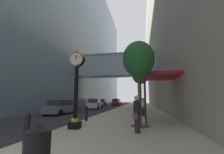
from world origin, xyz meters
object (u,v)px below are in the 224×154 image
object	(u,v)px
bollard_nearest	(27,128)
street_tree_near	(139,60)
trash_bin	(37,150)
street_tree_mid_near	(140,63)
car_grey_mid	(61,107)
pedestrian_walking	(137,113)
street_tree_mid_far	(140,74)
bollard_third	(87,113)
car_blue_far	(100,103)
pedestrian_by_clock	(143,106)
street_clock	(76,84)
car_white_near	(95,104)
car_red_trailing	(116,102)

from	to	relation	value
bollard_nearest	street_tree_near	world-z (taller)	street_tree_near
bollard_nearest	trash_bin	world-z (taller)	bollard_nearest
street_tree_mid_near	car_grey_mid	size ratio (longest dim) A/B	1.55
car_grey_mid	pedestrian_walking	bearing A→B (deg)	-43.74
street_tree_mid_far	street_tree_near	bearing A→B (deg)	-90.00
bollard_third	street_tree_near	size ratio (longest dim) A/B	0.21
street_tree_mid_near	car_blue_far	distance (m)	20.25
trash_bin	street_tree_mid_near	bearing A→B (deg)	81.76
street_tree_mid_near	pedestrian_by_clock	distance (m)	4.88
street_clock	pedestrian_by_clock	bearing A→B (deg)	62.86
street_clock	car_white_near	xyz separation A→B (m)	(-4.45, 17.53, -1.68)
pedestrian_by_clock	car_grey_mid	size ratio (longest dim) A/B	0.36
pedestrian_walking	car_red_trailing	bearing A→B (deg)	101.32
bollard_nearest	street_tree_mid_far	distance (m)	19.82
street_tree_near	street_tree_mid_far	world-z (taller)	street_tree_mid_far
street_tree_mid_far	pedestrian_walking	xyz separation A→B (m)	(-0.10, -16.34, -4.47)
bollard_third	pedestrian_by_clock	bearing A→B (deg)	45.47
bollard_third	street_clock	bearing A→B (deg)	-81.11
street_clock	bollard_third	xyz separation A→B (m)	(-0.45, 2.90, -1.82)
bollard_nearest	trash_bin	bearing A→B (deg)	-45.75
car_grey_mid	street_tree_near	bearing A→B (deg)	-36.55
pedestrian_walking	pedestrian_by_clock	xyz separation A→B (m)	(0.30, 7.41, -0.04)
bollard_nearest	street_tree_mid_near	xyz separation A→B (m)	(3.84, 11.56, 4.90)
car_white_near	trash_bin	bearing A→B (deg)	-75.26
street_clock	pedestrian_walking	distance (m)	3.62
street_tree_mid_far	pedestrian_by_clock	distance (m)	10.01
bollard_nearest	car_red_trailing	xyz separation A→B (m)	(-2.73, 34.79, 0.14)
bollard_third	car_grey_mid	world-z (taller)	car_grey_mid
street_clock	bollard_nearest	distance (m)	3.45
pedestrian_by_clock	street_clock	bearing A→B (deg)	-117.14
street_clock	car_blue_far	world-z (taller)	street_clock
pedestrian_by_clock	bollard_third	bearing A→B (deg)	-134.53
bollard_third	car_red_trailing	size ratio (longest dim) A/B	0.23
street_clock	car_grey_mid	bearing A→B (deg)	124.24
bollard_nearest	pedestrian_walking	world-z (taller)	pedestrian_walking
street_tree_near	car_blue_far	xyz separation A→B (m)	(-9.32, 24.61, -3.26)
street_tree_mid_far	trash_bin	world-z (taller)	street_tree_mid_far
street_clock	trash_bin	bearing A→B (deg)	-73.52
car_red_trailing	car_white_near	bearing A→B (deg)	-95.07
street_tree_mid_far	car_grey_mid	bearing A→B (deg)	-137.21
street_tree_mid_near	car_blue_far	bearing A→B (deg)	118.27
street_clock	pedestrian_walking	bearing A→B (deg)	-6.99
street_tree_mid_near	car_red_trailing	distance (m)	24.60
bollard_third	car_white_near	bearing A→B (deg)	105.29
street_tree_near	street_tree_mid_near	xyz separation A→B (m)	(0.00, 7.28, 1.53)
bollard_nearest	pedestrian_by_clock	distance (m)	10.70
street_clock	bollard_third	size ratio (longest dim) A/B	4.09
car_grey_mid	street_tree_mid_near	bearing A→B (deg)	5.27
street_tree_mid_far	trash_bin	xyz separation A→B (m)	(-1.95, -20.77, -4.84)
street_tree_mid_far	car_red_trailing	xyz separation A→B (m)	(-6.56, 15.95, -4.69)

